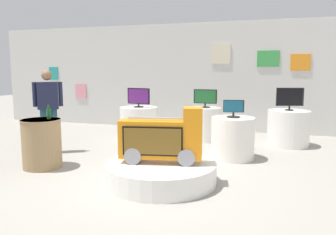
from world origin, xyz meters
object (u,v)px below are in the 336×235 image
display_pedestal_left_rear (288,128)px  tv_on_center_rear (139,97)px  tv_on_left_rear (290,98)px  tv_on_right_rear (205,98)px  display_pedestal_far_right (233,138)px  main_display_pedestal (161,173)px  novelty_firetruck_tv (162,140)px  side_table_round (42,143)px  shopper_browsing_near_truck (48,105)px  display_pedestal_center_rear (139,123)px  tv_on_far_right (233,109)px  display_pedestal_right_rear (205,124)px  bottle_on_side_table (49,113)px

display_pedestal_left_rear → tv_on_center_rear: 3.38m
tv_on_left_rear → tv_on_center_rear: size_ratio=0.98×
tv_on_right_rear → display_pedestal_far_right: tv_on_right_rear is taller
main_display_pedestal → novelty_firetruck_tv: bearing=-5.8°
main_display_pedestal → side_table_round: bearing=176.5°
tv_on_right_rear → shopper_browsing_near_truck: bearing=-142.9°
display_pedestal_left_rear → display_pedestal_center_rear: bearing=-173.4°
display_pedestal_far_right → shopper_browsing_near_truck: shopper_browsing_near_truck is taller
novelty_firetruck_tv → tv_on_far_right: size_ratio=3.25×
novelty_firetruck_tv → display_pedestal_right_rear: size_ratio=1.58×
tv_on_left_rear → tv_on_right_rear: bearing=179.7°
shopper_browsing_near_truck → tv_on_left_rear: bearing=24.2°
tv_on_left_rear → display_pedestal_far_right: 1.88m
tv_on_right_rear → bottle_on_side_table: (-2.05, -2.89, -0.08)m
main_display_pedestal → tv_on_right_rear: tv_on_right_rear is taller
display_pedestal_center_rear → tv_on_right_rear: bearing=14.6°
tv_on_center_rear → tv_on_right_rear: tv_on_center_rear is taller
tv_on_left_rear → tv_on_center_rear: bearing=-173.4°
tv_on_center_rear → bottle_on_side_table: bearing=-102.8°
tv_on_center_rear → tv_on_far_right: (2.29, -1.06, -0.07)m
tv_on_left_rear → display_pedestal_center_rear: (-3.30, -0.38, -0.66)m
main_display_pedestal → tv_on_left_rear: 3.72m
novelty_firetruck_tv → tv_on_far_right: bearing=64.2°
tv_on_left_rear → bottle_on_side_table: tv_on_left_rear is taller
tv_on_far_right → side_table_round: bearing=-152.6°
display_pedestal_center_rear → display_pedestal_far_right: 2.52m
tv_on_right_rear → display_pedestal_center_rear: bearing=-165.4°
display_pedestal_left_rear → side_table_round: bearing=-143.1°
display_pedestal_left_rear → tv_on_left_rear: 0.66m
novelty_firetruck_tv → display_pedestal_far_right: 1.87m
display_pedestal_left_rear → display_pedestal_right_rear: (-1.82, 0.01, 0.00)m
tv_on_right_rear → display_pedestal_far_right: 1.77m
display_pedestal_right_rear → novelty_firetruck_tv: bearing=-89.9°
main_display_pedestal → tv_on_right_rear: bearing=89.6°
display_pedestal_right_rear → shopper_browsing_near_truck: size_ratio=0.47×
tv_on_center_rear → side_table_round: tv_on_center_rear is taller
display_pedestal_left_rear → shopper_browsing_near_truck: 4.99m
display_pedestal_left_rear → side_table_round: side_table_round is taller
main_display_pedestal → shopper_browsing_near_truck: (-2.68, 1.07, 0.80)m
display_pedestal_center_rear → tv_on_center_rear: 0.62m
display_pedestal_left_rear → tv_on_left_rear: tv_on_left_rear is taller
tv_on_right_rear → novelty_firetruck_tv: bearing=-89.9°
display_pedestal_center_rear → bottle_on_side_table: bottle_on_side_table is taller
display_pedestal_center_rear → bottle_on_side_table: (-0.57, -2.51, 0.53)m
display_pedestal_center_rear → shopper_browsing_near_truck: size_ratio=0.54×
display_pedestal_far_right → shopper_browsing_near_truck: bearing=-170.4°
display_pedestal_right_rear → tv_on_far_right: 1.75m
display_pedestal_right_rear → bottle_on_side_table: bottle_on_side_table is taller
tv_on_left_rear → shopper_browsing_near_truck: bearing=-155.8°
tv_on_center_rear → side_table_round: bearing=-104.4°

